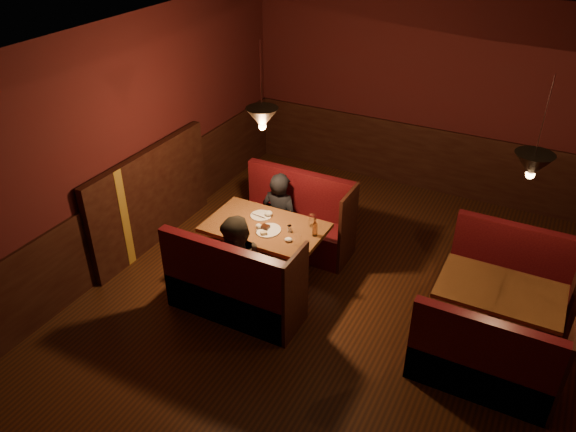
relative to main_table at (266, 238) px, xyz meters
The scene contains 9 objects.
room 1.10m from the main_table, 19.58° to the right, with size 6.02×7.02×2.92m.
main_table is the anchor object (origin of this frame).
main_bench_far 0.81m from the main_table, 88.90° to the left, with size 1.50×0.54×1.03m.
main_bench_near 0.81m from the main_table, 88.90° to the right, with size 1.50×0.54×1.03m.
second_table 2.61m from the main_table, ahead, with size 1.21×0.77×0.68m.
second_bench_far 2.78m from the main_table, 17.85° to the left, with size 1.34×0.50×0.95m.
second_bench_near 2.71m from the main_table, 12.78° to the right, with size 1.34×0.50×0.95m.
diner_a 0.71m from the main_table, 104.81° to the left, with size 0.52×0.34×1.42m, color black.
diner_b 0.66m from the main_table, 88.07° to the right, with size 0.73×0.57×1.51m, color black.
Camera 1 is at (1.52, -4.34, 4.21)m, focal length 35.00 mm.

